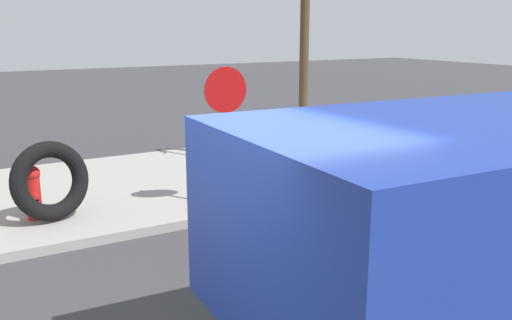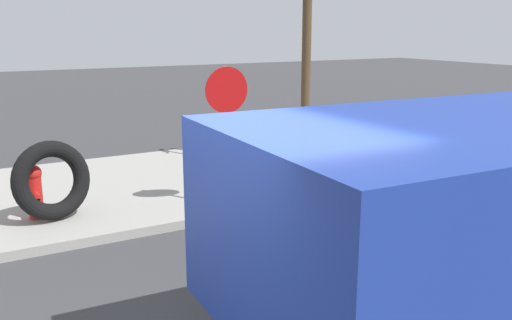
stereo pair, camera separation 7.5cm
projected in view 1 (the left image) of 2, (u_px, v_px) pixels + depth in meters
The scene contains 5 objects.
sidewalk_curb at pixel (59, 198), 10.19m from camera, with size 36.00×5.00×0.15m, color #99968E.
fire_hydrant at pixel (33, 191), 8.74m from camera, with size 0.27×0.60×0.87m.
loose_tire at pixel (50, 181), 8.65m from camera, with size 1.26×1.26×0.26m, color black.
stop_sign at pixel (225, 111), 9.10m from camera, with size 0.76×0.08×2.36m.
bare_tree at pixel (303, 41), 11.69m from camera, with size 1.39×1.24×5.30m.
Camera 1 is at (-1.68, -3.77, 3.14)m, focal length 38.86 mm.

